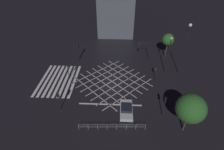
{
  "coord_description": "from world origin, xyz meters",
  "views": [
    {
      "loc": [
        26.66,
        1.26,
        20.47
      ],
      "look_at": [
        0.0,
        0.0,
        1.52
      ],
      "focal_mm": 28.0,
      "sensor_mm": 36.0,
      "label": 1
    }
  ],
  "objects_px": {
    "traffic_light_nw_cross": "(144,47)",
    "traffic_light_sw_main": "(78,49)",
    "traffic_light_median_north": "(156,70)",
    "street_lamp_west": "(187,38)",
    "street_lamp_east": "(169,50)",
    "traffic_light_se_cross": "(58,97)",
    "traffic_light_sw_cross": "(77,49)",
    "waiting_car": "(126,110)",
    "street_tree_near": "(191,108)",
    "traffic_light_ne_main": "(165,102)",
    "street_tree_far": "(168,40)",
    "traffic_light_median_south": "(68,68)"
  },
  "relations": [
    {
      "from": "traffic_light_nw_cross",
      "to": "traffic_light_sw_main",
      "type": "distance_m",
      "value": 14.64
    },
    {
      "from": "traffic_light_median_north",
      "to": "street_lamp_west",
      "type": "height_order",
      "value": "street_lamp_west"
    },
    {
      "from": "street_lamp_east",
      "to": "traffic_light_sw_main",
      "type": "bearing_deg",
      "value": -102.64
    },
    {
      "from": "traffic_light_nw_cross",
      "to": "street_lamp_east",
      "type": "height_order",
      "value": "street_lamp_east"
    },
    {
      "from": "traffic_light_se_cross",
      "to": "traffic_light_sw_main",
      "type": "bearing_deg",
      "value": 90.86
    },
    {
      "from": "traffic_light_sw_cross",
      "to": "traffic_light_nw_cross",
      "type": "xyz_separation_m",
      "value": [
        -0.99,
        14.69,
        0.38
      ]
    },
    {
      "from": "waiting_car",
      "to": "traffic_light_se_cross",
      "type": "bearing_deg",
      "value": 89.17
    },
    {
      "from": "street_lamp_west",
      "to": "waiting_car",
      "type": "height_order",
      "value": "street_lamp_west"
    },
    {
      "from": "street_lamp_east",
      "to": "street_tree_near",
      "type": "bearing_deg",
      "value": -1.02
    },
    {
      "from": "traffic_light_ne_main",
      "to": "street_lamp_east",
      "type": "relative_size",
      "value": 0.47
    },
    {
      "from": "traffic_light_nw_cross",
      "to": "traffic_light_sw_main",
      "type": "bearing_deg",
      "value": 2.27
    },
    {
      "from": "traffic_light_sw_main",
      "to": "street_tree_near",
      "type": "relative_size",
      "value": 0.65
    },
    {
      "from": "traffic_light_sw_main",
      "to": "street_lamp_east",
      "type": "height_order",
      "value": "street_lamp_east"
    },
    {
      "from": "traffic_light_se_cross",
      "to": "traffic_light_median_north",
      "type": "bearing_deg",
      "value": 27.11
    },
    {
      "from": "traffic_light_se_cross",
      "to": "street_lamp_west",
      "type": "xyz_separation_m",
      "value": [
        -11.3,
        21.19,
        5.04
      ]
    },
    {
      "from": "street_lamp_west",
      "to": "traffic_light_sw_cross",
      "type": "bearing_deg",
      "value": -100.02
    },
    {
      "from": "traffic_light_sw_cross",
      "to": "street_tree_far",
      "type": "distance_m",
      "value": 20.34
    },
    {
      "from": "traffic_light_se_cross",
      "to": "street_tree_near",
      "type": "relative_size",
      "value": 0.57
    },
    {
      "from": "street_lamp_west",
      "to": "street_tree_near",
      "type": "relative_size",
      "value": 1.67
    },
    {
      "from": "traffic_light_median_north",
      "to": "traffic_light_ne_main",
      "type": "distance_m",
      "value": 8.54
    },
    {
      "from": "traffic_light_sw_main",
      "to": "street_tree_near",
      "type": "distance_m",
      "value": 26.18
    },
    {
      "from": "traffic_light_nw_cross",
      "to": "street_tree_near",
      "type": "height_order",
      "value": "street_tree_near"
    },
    {
      "from": "street_tree_near",
      "to": "traffic_light_sw_main",
      "type": "bearing_deg",
      "value": -135.19
    },
    {
      "from": "traffic_light_sw_cross",
      "to": "street_tree_far",
      "type": "height_order",
      "value": "street_tree_far"
    },
    {
      "from": "traffic_light_sw_main",
      "to": "traffic_light_se_cross",
      "type": "distance_m",
      "value": 15.51
    },
    {
      "from": "street_lamp_west",
      "to": "street_tree_near",
      "type": "height_order",
      "value": "street_lamp_west"
    },
    {
      "from": "traffic_light_nw_cross",
      "to": "traffic_light_sw_main",
      "type": "height_order",
      "value": "traffic_light_nw_cross"
    },
    {
      "from": "traffic_light_sw_main",
      "to": "traffic_light_median_north",
      "type": "xyz_separation_m",
      "value": [
        7.34,
        16.18,
        -0.42
      ]
    },
    {
      "from": "traffic_light_ne_main",
      "to": "waiting_car",
      "type": "bearing_deg",
      "value": 87.69
    },
    {
      "from": "traffic_light_se_cross",
      "to": "waiting_car",
      "type": "distance_m",
      "value": 10.48
    },
    {
      "from": "traffic_light_nw_cross",
      "to": "waiting_car",
      "type": "relative_size",
      "value": 1.06
    },
    {
      "from": "traffic_light_sw_main",
      "to": "street_tree_near",
      "type": "xyz_separation_m",
      "value": [
        18.55,
        18.42,
        1.37
      ]
    },
    {
      "from": "street_lamp_east",
      "to": "street_tree_near",
      "type": "distance_m",
      "value": 14.39
    },
    {
      "from": "traffic_light_se_cross",
      "to": "street_tree_near",
      "type": "distance_m",
      "value": 18.52
    },
    {
      "from": "street_lamp_west",
      "to": "street_lamp_east",
      "type": "bearing_deg",
      "value": -90.39
    },
    {
      "from": "traffic_light_median_south",
      "to": "street_lamp_west",
      "type": "bearing_deg",
      "value": 8.37
    },
    {
      "from": "traffic_light_ne_main",
      "to": "street_tree_far",
      "type": "bearing_deg",
      "value": -12.43
    },
    {
      "from": "traffic_light_sw_cross",
      "to": "street_lamp_east",
      "type": "relative_size",
      "value": 0.52
    },
    {
      "from": "traffic_light_median_north",
      "to": "street_tree_far",
      "type": "relative_size",
      "value": 0.6
    },
    {
      "from": "traffic_light_sw_cross",
      "to": "traffic_light_median_south",
      "type": "relative_size",
      "value": 1.17
    },
    {
      "from": "traffic_light_sw_main",
      "to": "street_tree_far",
      "type": "height_order",
      "value": "street_tree_far"
    },
    {
      "from": "street_tree_near",
      "to": "waiting_car",
      "type": "height_order",
      "value": "street_tree_near"
    },
    {
      "from": "traffic_light_median_south",
      "to": "traffic_light_median_north",
      "type": "distance_m",
      "value": 16.53
    },
    {
      "from": "traffic_light_sw_cross",
      "to": "traffic_light_sw_main",
      "type": "distance_m",
      "value": 0.42
    },
    {
      "from": "traffic_light_sw_cross",
      "to": "traffic_light_nw_cross",
      "type": "height_order",
      "value": "traffic_light_nw_cross"
    },
    {
      "from": "traffic_light_nw_cross",
      "to": "traffic_light_median_north",
      "type": "bearing_deg",
      "value": 101.08
    },
    {
      "from": "traffic_light_nw_cross",
      "to": "traffic_light_median_south",
      "type": "height_order",
      "value": "traffic_light_nw_cross"
    },
    {
      "from": "traffic_light_se_cross",
      "to": "traffic_light_median_south",
      "type": "bearing_deg",
      "value": 94.12
    },
    {
      "from": "traffic_light_nw_cross",
      "to": "traffic_light_se_cross",
      "type": "bearing_deg",
      "value": 48.17
    },
    {
      "from": "street_lamp_east",
      "to": "traffic_light_median_south",
      "type": "bearing_deg",
      "value": -80.39
    }
  ]
}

